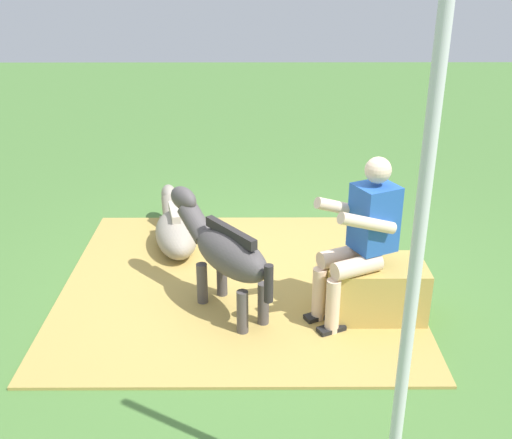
% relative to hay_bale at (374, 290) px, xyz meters
% --- Properties ---
extents(ground_plane, '(24.00, 24.00, 0.00)m').
position_rel_hay_bale_xyz_m(ground_plane, '(0.90, -0.45, -0.24)').
color(ground_plane, '#4C7A38').
extents(hay_patch, '(3.05, 2.89, 0.02)m').
position_rel_hay_bale_xyz_m(hay_patch, '(1.12, -0.51, -0.22)').
color(hay_patch, tan).
rests_on(hay_patch, ground).
extents(hay_bale, '(0.78, 0.48, 0.47)m').
position_rel_hay_bale_xyz_m(hay_bale, '(0.00, 0.00, 0.00)').
color(hay_bale, tan).
rests_on(hay_bale, ground).
extents(person_seated, '(0.72, 0.59, 1.35)m').
position_rel_hay_bale_xyz_m(person_seated, '(0.15, 0.05, 0.51)').
color(person_seated, beige).
rests_on(person_seated, ground).
extents(pony_standing, '(0.96, 1.14, 0.91)m').
position_rel_hay_bale_xyz_m(pony_standing, '(1.20, -0.08, 0.31)').
color(pony_standing, '#4C4747').
rests_on(pony_standing, ground).
extents(pony_lying, '(0.58, 1.36, 0.42)m').
position_rel_hay_bale_xyz_m(pony_lying, '(1.75, -1.28, -0.05)').
color(pony_lying, gray).
rests_on(pony_lying, ground).
extents(tent_pole_left, '(0.06, 0.06, 2.58)m').
position_rel_hay_bale_xyz_m(tent_pole_left, '(0.28, 1.97, 1.06)').
color(tent_pole_left, silver).
rests_on(tent_pole_left, ground).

